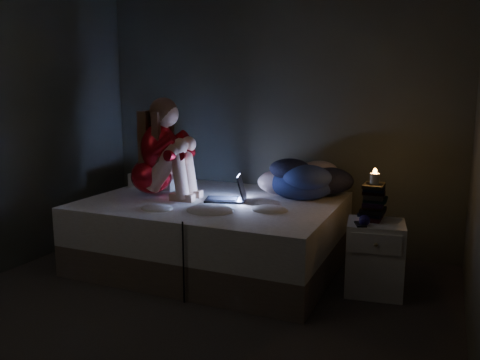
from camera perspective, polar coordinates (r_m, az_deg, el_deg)
The scene contains 12 objects.
floor at distance 3.39m, azimuth -7.83°, elevation -16.41°, with size 3.60×3.80×0.02m, color #2C2724.
wall_back at distance 4.77m, azimuth 3.84°, elevation 7.79°, with size 3.60×0.02×2.60m, color #363733.
bed at distance 4.29m, azimuth -3.19°, elevation -6.16°, with size 2.13×1.60×0.59m, color beige, non-canonical shape.
pillow at distance 4.85m, azimuth -9.67°, elevation 0.03°, with size 0.48×0.34×0.14m, color white.
woman at distance 4.35m, azimuth -10.54°, elevation 3.83°, with size 0.55×0.36×0.89m, color #7C0100, non-canonical shape.
laptop at distance 4.14m, azimuth -1.82°, elevation -0.88°, with size 0.34×0.24×0.24m, color black, non-canonical shape.
clothes_pile at distance 4.31m, azimuth 7.33°, elevation 0.34°, with size 0.61×0.49×0.37m, color navy, non-canonical shape.
nightstand at distance 3.83m, azimuth 15.68°, elevation -8.86°, with size 0.42×0.37×0.56m, color white.
book_stack at distance 3.78m, azimuth 15.56°, elevation -2.47°, with size 0.19×0.25×0.29m, color black, non-canonical shape.
candle at distance 3.74m, azimuth 15.70°, elevation 0.27°, with size 0.07×0.07×0.08m, color beige.
phone at distance 3.66m, azimuth 13.87°, elevation -5.02°, with size 0.07×0.14×0.01m, color black.
blue_orb at distance 3.63m, azimuth 14.31°, elevation -4.59°, with size 0.08×0.08×0.08m, color #18124F.
Camera 1 is at (1.60, -2.58, 1.51)m, focal length 35.94 mm.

